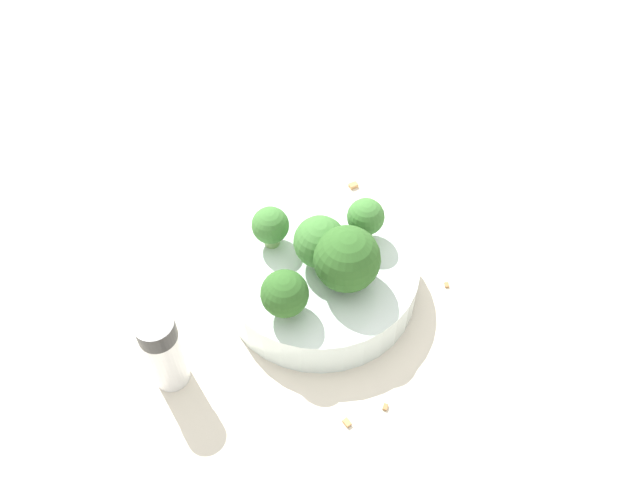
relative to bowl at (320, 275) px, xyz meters
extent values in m
plane|color=beige|center=(0.00, 0.00, -0.02)|extent=(3.00, 3.00, 0.00)
cylinder|color=silver|center=(0.00, 0.00, 0.00)|extent=(0.18, 0.18, 0.04)
cylinder|color=#84AD66|center=(-0.05, -0.04, 0.03)|extent=(0.02, 0.02, 0.02)
sphere|color=#2D5B23|center=(-0.05, -0.04, 0.05)|extent=(0.04, 0.04, 0.04)
cylinder|color=#8EB770|center=(0.05, 0.01, 0.03)|extent=(0.02, 0.02, 0.02)
sphere|color=#3D7533|center=(0.05, 0.01, 0.05)|extent=(0.03, 0.03, 0.03)
cylinder|color=#84AD66|center=(0.00, 0.00, 0.03)|extent=(0.02, 0.02, 0.02)
sphere|color=#3D7533|center=(0.00, 0.00, 0.05)|extent=(0.05, 0.05, 0.05)
cylinder|color=#7A9E5B|center=(0.01, -0.03, 0.03)|extent=(0.02, 0.02, 0.02)
sphere|color=#2D5B23|center=(0.01, -0.03, 0.05)|extent=(0.06, 0.06, 0.06)
cylinder|color=#84AD66|center=(-0.03, 0.04, 0.03)|extent=(0.02, 0.02, 0.02)
sphere|color=#3D7533|center=(-0.03, 0.04, 0.05)|extent=(0.03, 0.03, 0.03)
cylinder|color=silver|center=(-0.15, -0.03, 0.01)|extent=(0.03, 0.03, 0.07)
cylinder|color=#2D2D2D|center=(-0.15, -0.03, 0.05)|extent=(0.03, 0.03, 0.02)
cube|color=olive|center=(0.00, -0.13, -0.02)|extent=(0.01, 0.01, 0.01)
cube|color=#AD7F4C|center=(0.09, 0.11, -0.02)|extent=(0.01, 0.01, 0.01)
cube|color=#AD7F4C|center=(-0.04, -0.13, -0.02)|extent=(0.01, 0.01, 0.01)
cube|color=olive|center=(0.11, -0.05, -0.02)|extent=(0.01, 0.01, 0.01)
camera|label=1|loc=(-0.14, -0.32, 0.47)|focal=35.00mm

